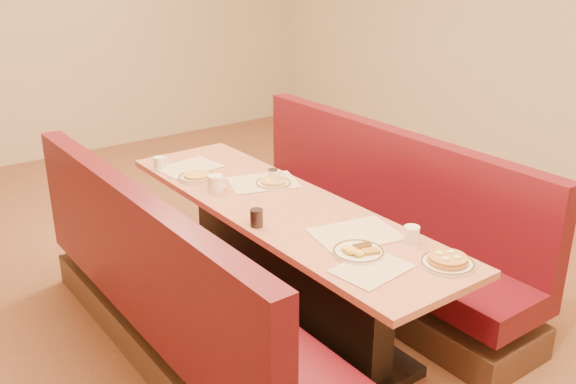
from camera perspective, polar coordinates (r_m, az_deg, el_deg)
ground at (r=4.05m, az=-0.56°, el=-10.98°), size 8.00×8.00×0.00m
diner_table at (r=3.86m, az=-0.58°, el=-6.29°), size 0.70×2.50×0.75m
booth_left at (r=3.55m, az=-10.34°, el=-9.66°), size 0.55×2.50×1.05m
booth_right at (r=4.29m, az=7.37°, el=-3.68°), size 0.55×2.50×1.05m
placemat_near_left at (r=3.02m, az=7.44°, el=-6.76°), size 0.37×0.30×0.00m
placemat_near_right at (r=3.35m, az=6.01°, el=-3.73°), size 0.49×0.41×0.00m
placemat_far_left at (r=4.35m, az=-8.78°, el=2.18°), size 0.41×0.33×0.00m
placemat_far_right at (r=4.04m, az=-2.22°, el=0.88°), size 0.50×0.43×0.00m
pancake_plate at (r=3.11m, az=14.00°, el=-6.03°), size 0.26×0.26×0.06m
eggs_plate at (r=3.15m, az=6.25°, el=-5.27°), size 0.25×0.25×0.05m
extra_plate_mid at (r=3.99m, az=-1.33°, el=0.83°), size 0.23×0.23×0.05m
extra_plate_far at (r=4.13m, az=-8.11°, el=1.36°), size 0.24×0.24×0.05m
coffee_mug_a at (r=3.30m, az=10.95°, el=-3.66°), size 0.11×0.08×0.09m
coffee_mug_b at (r=3.91m, az=-6.41°, el=0.79°), size 0.13×0.09×0.10m
coffee_mug_c at (r=4.02m, az=-1.22°, el=1.40°), size 0.11×0.08×0.08m
coffee_mug_d at (r=4.38m, az=-11.35°, el=2.61°), size 0.10×0.07×0.08m
soda_tumbler_near at (r=3.42m, az=-2.81°, el=-2.31°), size 0.07×0.07×0.10m
soda_tumbler_mid at (r=4.03m, az=-1.34°, el=1.43°), size 0.06×0.06×0.09m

